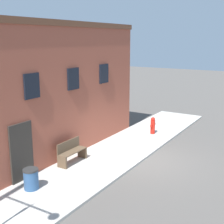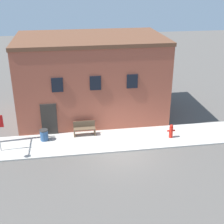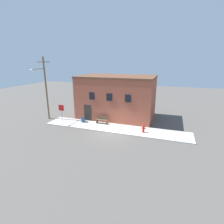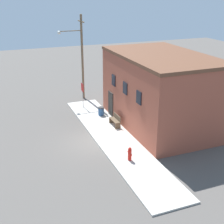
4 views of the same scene
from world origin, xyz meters
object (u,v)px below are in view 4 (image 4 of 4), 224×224
(fire_hydrant, at_px, (130,154))
(bench, at_px, (115,120))
(trash_bin, at_px, (101,111))
(utility_pole, at_px, (80,54))
(stop_sign, at_px, (83,90))

(fire_hydrant, relative_size, bench, 0.65)
(trash_bin, xyz_separation_m, utility_pole, (-5.18, -0.22, 4.01))
(utility_pole, bearing_deg, stop_sign, -14.07)
(utility_pole, bearing_deg, fire_hydrant, -2.81)
(stop_sign, bearing_deg, utility_pole, 165.93)
(bench, xyz_separation_m, utility_pole, (-7.70, -0.54, 3.93))
(bench, relative_size, trash_bin, 1.93)
(trash_bin, bearing_deg, bench, 7.06)
(trash_bin, height_order, utility_pole, utility_pole)
(stop_sign, distance_m, utility_pole, 3.93)
(bench, height_order, utility_pole, utility_pole)
(bench, bearing_deg, utility_pole, -176.01)
(fire_hydrant, bearing_deg, stop_sign, -179.79)
(stop_sign, bearing_deg, trash_bin, 20.08)
(bench, relative_size, utility_pole, 0.17)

